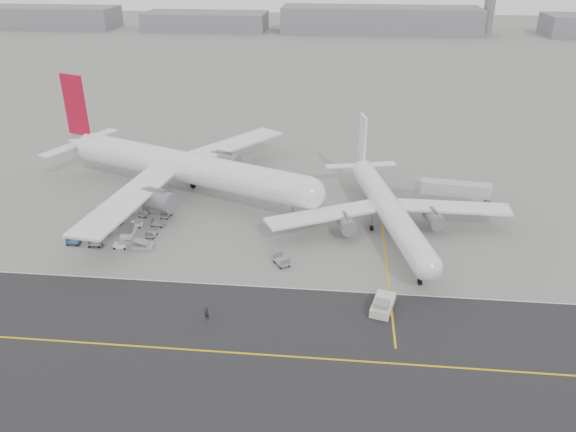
# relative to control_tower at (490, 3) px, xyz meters

# --- Properties ---
(ground) EXTENTS (700.00, 700.00, 0.00)m
(ground) POSITION_rel_control_tower_xyz_m (-100.00, -265.00, -16.25)
(ground) COLOR gray
(ground) RESTS_ON ground
(taxiway) EXTENTS (220.00, 59.00, 0.03)m
(taxiway) POSITION_rel_control_tower_xyz_m (-94.98, -282.98, -16.24)
(taxiway) COLOR #28282A
(taxiway) RESTS_ON ground
(horizon_buildings) EXTENTS (520.00, 28.00, 28.00)m
(horizon_buildings) POSITION_rel_control_tower_xyz_m (-70.00, -5.00, -16.25)
(horizon_buildings) COLOR slate
(horizon_buildings) RESTS_ON ground
(control_tower) EXTENTS (7.00, 7.00, 31.25)m
(control_tower) POSITION_rel_control_tower_xyz_m (0.00, 0.00, 0.00)
(control_tower) COLOR slate
(control_tower) RESTS_ON ground
(airliner_a) EXTENTS (62.14, 60.89, 22.55)m
(airliner_a) POSITION_rel_control_tower_xyz_m (-111.16, -234.36, -9.77)
(airliner_a) COLOR white
(airliner_a) RESTS_ON ground
(airliner_b) EXTENTS (44.81, 45.82, 16.06)m
(airliner_b) POSITION_rel_control_tower_xyz_m (-69.45, -245.98, -11.62)
(airliner_b) COLOR white
(airliner_b) RESTS_ON ground
(pushback_tug) EXTENTS (4.19, 7.83, 2.21)m
(pushback_tug) POSITION_rel_control_tower_xyz_m (-71.34, -271.49, -15.35)
(pushback_tug) COLOR beige
(pushback_tug) RESTS_ON ground
(jet_bridge) EXTENTS (15.69, 4.74, 5.86)m
(jet_bridge) POSITION_rel_control_tower_xyz_m (-55.81, -235.42, -12.17)
(jet_bridge) COLOR gray
(jet_bridge) RESTS_ON ground
(gse_cluster) EXTENTS (20.68, 19.97, 1.81)m
(gse_cluster) POSITION_rel_control_tower_xyz_m (-118.56, -251.22, -16.25)
(gse_cluster) COLOR gray
(gse_cluster) RESTS_ON ground
(stray_dolly) EXTENTS (3.13, 3.40, 1.79)m
(stray_dolly) POSITION_rel_control_tower_xyz_m (-87.45, -260.39, -16.25)
(stray_dolly) COLOR silver
(stray_dolly) RESTS_ON ground
(ground_crew_a) EXTENTS (0.82, 0.67, 1.95)m
(ground_crew_a) POSITION_rel_control_tower_xyz_m (-96.41, -276.24, -15.28)
(ground_crew_a) COLOR black
(ground_crew_a) RESTS_ON ground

